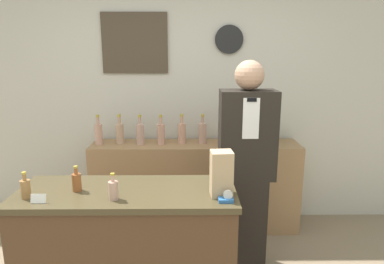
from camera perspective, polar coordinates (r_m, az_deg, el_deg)
The scene contains 19 objects.
back_wall at distance 3.61m, azimuth -3.01°, elevation 6.13°, with size 5.20×0.09×2.70m.
back_shelf at distance 3.57m, azimuth 0.57°, elevation -8.96°, with size 2.08×0.41×0.90m.
display_counter at distance 2.52m, azimuth -10.42°, elevation -19.14°, with size 1.44×0.56×0.91m.
shopkeeper at distance 2.82m, azimuth 8.97°, elevation -6.22°, with size 0.44×0.28×1.74m.
potted_plant at distance 3.47m, azimuth 12.28°, elevation 0.91°, with size 0.23×0.23×0.32m.
paper_bag at distance 2.16m, azimuth 4.92°, elevation -6.91°, with size 0.14×0.13×0.29m.
tape_dispenser at distance 2.11m, azimuth 5.77°, elevation -10.91°, with size 0.09×0.06×0.07m.
price_card_left at distance 2.28m, azimuth -24.24°, elevation -10.10°, with size 0.09×0.02×0.06m.
counter_bottle_0 at distance 2.37m, azimuth -26.00°, elevation -8.44°, with size 0.06×0.06×0.17m.
counter_bottle_1 at distance 2.36m, azimuth -18.67°, elevation -7.83°, with size 0.06×0.06×0.17m.
counter_bottle_2 at distance 2.17m, azimuth -12.98°, elevation -9.35°, with size 0.06×0.06×0.17m.
shelf_bottle_0 at distance 3.51m, azimuth -15.31°, elevation -0.21°, with size 0.08×0.08×0.30m.
shelf_bottle_1 at distance 3.48m, azimuth -11.95°, elevation -0.14°, with size 0.08×0.08×0.30m.
shelf_bottle_2 at distance 3.42m, azimuth -8.64°, elevation -0.22°, with size 0.08×0.08×0.30m.
shelf_bottle_3 at distance 3.40m, azimuth -5.19°, elevation -0.22°, with size 0.08×0.08×0.30m.
shelf_bottle_4 at distance 3.42m, azimuth -1.70°, elevation -0.07°, with size 0.08×0.08×0.30m.
shelf_bottle_5 at distance 3.42m, azimuth 1.76°, elevation -0.10°, with size 0.08×0.08×0.30m.
shelf_bottle_6 at distance 3.42m, azimuth 5.22°, elevation -0.13°, with size 0.08×0.08×0.30m.
shelf_bottle_7 at distance 3.45m, azimuth 8.63°, elevation -0.12°, with size 0.08×0.08×0.30m.
Camera 1 is at (0.15, -1.58, 1.79)m, focal length 32.00 mm.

